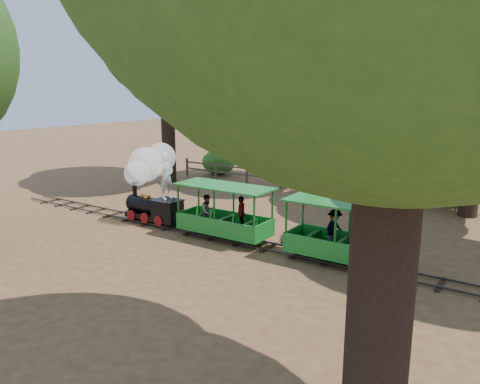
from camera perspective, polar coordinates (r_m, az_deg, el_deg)
The scene contains 12 objects.
ground at distance 15.09m, azimuth 0.22°, elevation -6.18°, with size 90.00×90.00×0.00m, color olive.
track at distance 15.06m, azimuth 0.22°, elevation -5.94°, with size 22.00×1.00×0.10m.
locomotive at distance 17.19m, azimuth -10.89°, elevation 1.82°, with size 2.64×1.24×3.04m.
carriage_front at distance 15.26m, azimuth -2.01°, elevation -3.10°, with size 3.26×1.33×1.69m.
carriage_rear at distance 13.36m, azimuth 12.84°, elevation -5.54°, with size 3.26×1.33×1.69m.
oak_nw at distance 24.54m, azimuth -9.08°, elevation 19.33°, with size 8.23×7.24×10.76m.
oak_nc at distance 23.87m, azimuth 9.48°, elevation 19.97°, with size 7.61×6.70×10.73m.
fence at distance 21.84m, azimuth 11.90°, elevation 1.03°, with size 18.10×0.10×1.00m.
shrub_west at distance 26.69m, azimuth -2.66°, elevation 3.62°, with size 2.02×1.56×1.40m, color #2D6B1E.
shrub_mid_w at distance 22.63m, azimuth 15.59°, elevation 2.13°, with size 2.68×2.06×1.85m, color #2D6B1E.
shrub_mid_e at distance 22.86m, azimuth 14.17°, elevation 1.75°, with size 2.04×1.57×1.42m, color #2D6B1E.
shrub_east at distance 21.84m, azimuth 24.19°, elevation 1.10°, with size 2.66×2.05×1.84m, color #2D6B1E.
Camera 1 is at (7.89, -11.91, 4.86)m, focal length 35.00 mm.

